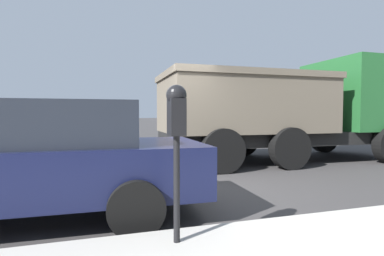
# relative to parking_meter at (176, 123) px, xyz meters

# --- Properties ---
(ground_plane) EXTENTS (220.00, 220.00, 0.00)m
(ground_plane) POSITION_rel_parking_meter_xyz_m (2.52, -0.51, -1.28)
(ground_plane) COLOR #3D3A3A
(parking_meter) EXTENTS (0.21, 0.19, 1.47)m
(parking_meter) POSITION_rel_parking_meter_xyz_m (0.00, 0.00, 0.00)
(parking_meter) COLOR black
(parking_meter) RESTS_ON sidewalk
(car_navy) EXTENTS (2.08, 5.02, 1.52)m
(car_navy) POSITION_rel_parking_meter_xyz_m (1.53, 1.77, -0.48)
(car_navy) COLOR #14193D
(car_navy) RESTS_ON ground_plane
(dump_truck) EXTENTS (2.96, 7.21, 3.01)m
(dump_truck) POSITION_rel_parking_meter_xyz_m (4.95, -4.62, 0.27)
(dump_truck) COLOR black
(dump_truck) RESTS_ON ground_plane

